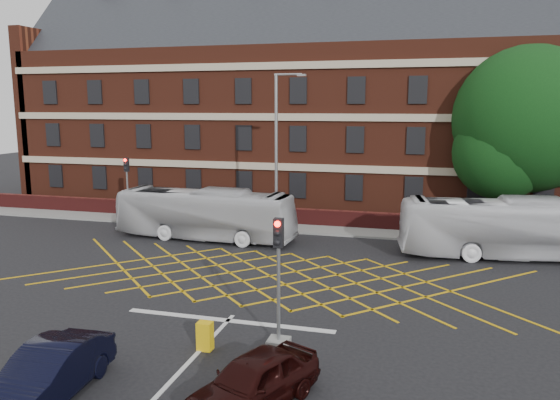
% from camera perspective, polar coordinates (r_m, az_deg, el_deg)
% --- Properties ---
extents(ground, '(120.00, 120.00, 0.00)m').
position_cam_1_polar(ground, '(23.71, -2.43, -9.38)').
color(ground, black).
rests_on(ground, ground).
extents(victorian_building, '(51.00, 12.17, 20.40)m').
position_cam_1_polar(victorian_building, '(43.81, 6.68, 9.84)').
color(victorian_building, '#582416').
rests_on(victorian_building, ground).
extents(boundary_wall, '(56.00, 0.50, 1.10)m').
position_cam_1_polar(boundary_wall, '(35.73, 3.89, -1.87)').
color(boundary_wall, '#521615').
rests_on(boundary_wall, ground).
extents(far_pavement, '(60.00, 3.00, 0.12)m').
position_cam_1_polar(far_pavement, '(34.88, 3.55, -2.98)').
color(far_pavement, slate).
rests_on(far_pavement, ground).
extents(box_junction_hatching, '(8.22, 8.22, 0.02)m').
position_cam_1_polar(box_junction_hatching, '(25.52, -1.06, -7.94)').
color(box_junction_hatching, '#CC990C').
rests_on(box_junction_hatching, ground).
extents(stop_line, '(8.00, 0.30, 0.02)m').
position_cam_1_polar(stop_line, '(20.61, -5.45, -12.42)').
color(stop_line, silver).
rests_on(stop_line, ground).
extents(bus_left, '(10.88, 3.15, 2.99)m').
position_cam_1_polar(bus_left, '(32.37, -7.84, -1.47)').
color(bus_left, silver).
rests_on(bus_left, ground).
extents(bus_right, '(11.53, 4.23, 3.14)m').
position_cam_1_polar(bus_right, '(30.55, 23.00, -2.72)').
color(bus_right, silver).
rests_on(bus_right, ground).
extents(car_navy, '(1.82, 4.57, 1.48)m').
position_cam_1_polar(car_navy, '(16.51, -23.07, -16.35)').
color(car_navy, black).
rests_on(car_navy, ground).
extents(car_maroon, '(3.28, 4.50, 1.42)m').
position_cam_1_polar(car_maroon, '(15.00, -2.82, -18.41)').
color(car_maroon, black).
rests_on(car_maroon, ground).
extents(deciduous_tree, '(9.10, 9.10, 11.50)m').
position_cam_1_polar(deciduous_tree, '(37.44, 24.33, 6.73)').
color(deciduous_tree, black).
rests_on(deciduous_tree, ground).
extents(traffic_light_near, '(0.70, 0.70, 4.27)m').
position_cam_1_polar(traffic_light_near, '(17.99, -0.15, -9.78)').
color(traffic_light_near, slate).
rests_on(traffic_light_near, ground).
extents(traffic_light_far, '(0.70, 0.70, 4.27)m').
position_cam_1_polar(traffic_light_far, '(39.08, -15.62, 0.61)').
color(traffic_light_far, slate).
rests_on(traffic_light_far, ground).
extents(street_lamp, '(2.25, 1.00, 9.60)m').
position_cam_1_polar(street_lamp, '(32.18, -0.29, 1.92)').
color(street_lamp, slate).
rests_on(street_lamp, ground).
extents(direction_signs, '(1.10, 0.16, 2.20)m').
position_cam_1_polar(direction_signs, '(38.32, -15.43, -0.15)').
color(direction_signs, gray).
rests_on(direction_signs, ground).
extents(utility_cabinet, '(0.48, 0.37, 0.94)m').
position_cam_1_polar(utility_cabinet, '(18.30, -7.84, -13.89)').
color(utility_cabinet, '#E5B50D').
rests_on(utility_cabinet, ground).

